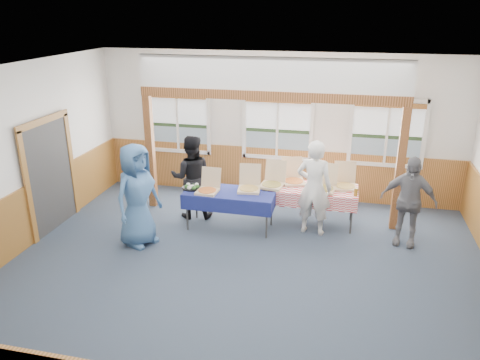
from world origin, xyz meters
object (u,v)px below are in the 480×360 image
(table_right, at_px, (311,190))
(man_blue, at_px, (137,195))
(woman_white, at_px, (314,188))
(person_grey, at_px, (408,201))
(table_left, at_px, (230,194))
(woman_black, at_px, (191,177))

(table_right, xyz_separation_m, man_blue, (-2.93, -1.54, 0.24))
(woman_white, relative_size, person_grey, 1.10)
(woman_white, distance_m, man_blue, 3.22)
(table_left, relative_size, woman_black, 1.09)
(table_left, bearing_deg, woman_black, 177.12)
(woman_white, height_order, woman_black, woman_white)
(woman_black, bearing_deg, man_blue, 53.69)
(table_left, bearing_deg, man_blue, -127.07)
(person_grey, bearing_deg, woman_black, -171.08)
(woman_black, height_order, man_blue, man_blue)
(table_right, xyz_separation_m, woman_black, (-2.37, -0.21, 0.16))
(woman_white, xyz_separation_m, person_grey, (1.67, -0.08, -0.08))
(table_right, bearing_deg, man_blue, -139.90)
(woman_white, height_order, person_grey, woman_white)
(table_left, relative_size, table_right, 0.97)
(table_left, bearing_deg, person_grey, 19.95)
(table_left, xyz_separation_m, woman_black, (-0.88, 0.35, 0.16))
(table_right, relative_size, man_blue, 1.02)
(table_left, distance_m, man_blue, 1.76)
(woman_white, bearing_deg, table_left, 14.15)
(man_blue, height_order, person_grey, man_blue)
(table_left, relative_size, man_blue, 0.99)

